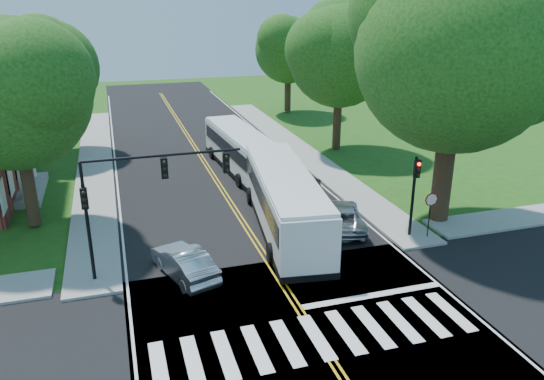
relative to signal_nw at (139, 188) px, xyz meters
name	(u,v)px	position (x,y,z in m)	size (l,w,h in m)	color
ground	(312,330)	(5.86, -6.43, -4.38)	(140.00, 140.00, 0.00)	#1E4F13
road	(219,185)	(5.86, 11.57, -4.37)	(14.00, 96.00, 0.01)	black
cross_road	(312,330)	(5.86, -6.43, -4.37)	(60.00, 12.00, 0.01)	black
center_line	(208,168)	(5.86, 15.57, -4.36)	(0.36, 70.00, 0.01)	gold
edge_line_w	(116,176)	(-0.94, 15.57, -4.36)	(0.12, 70.00, 0.01)	silver
edge_line_e	(292,160)	(12.66, 15.57, -4.36)	(0.12, 70.00, 0.01)	silver
crosswalk	(317,337)	(5.86, -6.93, -4.36)	(12.60, 3.00, 0.01)	silver
stop_bar	(373,295)	(9.36, -4.83, -4.36)	(6.60, 0.40, 0.01)	silver
sidewalk_nw	(95,165)	(-2.44, 18.57, -4.30)	(2.60, 40.00, 0.15)	gray
sidewalk_ne	(297,148)	(14.16, 18.57, -4.30)	(2.60, 40.00, 0.15)	gray
tree_ne_big	(457,52)	(16.86, 1.57, 5.24)	(10.80, 10.80, 14.91)	#302313
tree_west_near	(14,95)	(-5.64, 7.57, 3.15)	(8.00, 8.00, 11.40)	#302313
tree_west_far	(50,68)	(-5.14, 23.57, 2.62)	(7.60, 7.60, 10.67)	#302313
tree_east_mid	(340,56)	(17.36, 17.57, 3.48)	(8.40, 8.40, 11.93)	#302313
tree_east_far	(288,50)	(18.36, 33.57, 2.48)	(7.20, 7.20, 10.34)	#302313
signal_nw	(139,188)	(0.00, 0.00, 0.00)	(7.15, 0.46, 5.66)	black
signal_ne	(414,186)	(14.06, 0.01, -1.41)	(0.30, 0.46, 4.40)	black
stop_sign	(431,204)	(14.86, -0.45, -2.35)	(0.76, 0.08, 2.53)	black
bus_lead	(284,199)	(7.87, 3.13, -2.61)	(4.48, 13.14, 3.34)	silver
bus_follow	(241,150)	(8.16, 14.32, -2.77)	(3.39, 11.87, 3.03)	silver
hatchback	(184,262)	(1.70, -0.72, -3.63)	(1.55, 4.45, 1.47)	silver
suv	(340,216)	(10.90, 2.31, -3.64)	(2.41, 5.23, 1.45)	#A9ABB0
dark_sedan	(310,186)	(11.20, 7.84, -3.78)	(1.64, 4.04, 1.17)	black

